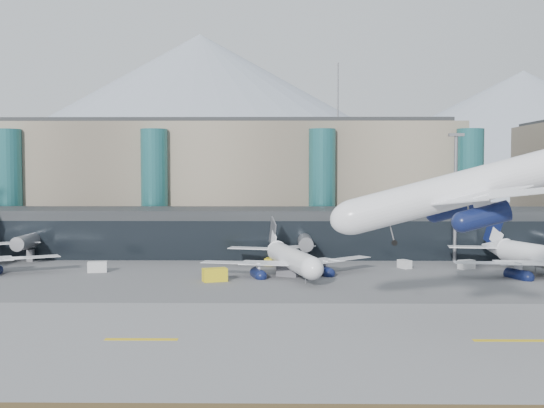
{
  "coord_description": "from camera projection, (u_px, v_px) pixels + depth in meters",
  "views": [
    {
      "loc": [
        -4.82,
        -88.02,
        18.65
      ],
      "look_at": [
        -6.37,
        32.0,
        12.36
      ],
      "focal_mm": 45.0,
      "sensor_mm": 36.0,
      "label": 1
    }
  ],
  "objects": [
    {
      "name": "veh_h",
      "position": [
        215.0,
        275.0,
        112.34
      ],
      "size": [
        4.41,
        3.24,
        2.18
      ],
      "primitive_type": "cube",
      "rotation": [
        0.0,
        0.0,
        0.33
      ],
      "color": "gold",
      "rests_on": "ground"
    },
    {
      "name": "runway_strip",
      "position": [
        325.0,
        340.0,
        73.82
      ],
      "size": [
        400.0,
        40.0,
        0.04
      ],
      "primitive_type": "cube",
      "color": "slate",
      "rests_on": "ground"
    },
    {
      "name": "terminal_main",
      "position": [
        204.0,
        181.0,
        178.18
      ],
      "size": [
        130.0,
        30.0,
        31.0
      ],
      "color": "gray",
      "rests_on": "ground"
    },
    {
      "name": "veh_g",
      "position": [
        405.0,
        264.0,
        127.11
      ],
      "size": [
        2.57,
        3.06,
        1.55
      ],
      "primitive_type": "cube",
      "rotation": [
        0.0,
        0.0,
        -1.11
      ],
      "color": "silver",
      "rests_on": "ground"
    },
    {
      "name": "runway_markings",
      "position": [
        325.0,
        340.0,
        73.82
      ],
      "size": [
        128.0,
        1.0,
        0.02
      ],
      "color": "gold",
      "rests_on": "ground"
    },
    {
      "name": "veh_d",
      "position": [
        466.0,
        265.0,
        126.02
      ],
      "size": [
        3.35,
        2.73,
        1.69
      ],
      "primitive_type": "cube",
      "rotation": [
        0.0,
        0.0,
        0.46
      ],
      "color": "silver",
      "rests_on": "ground"
    },
    {
      "name": "jet_parked_right",
      "position": [
        537.0,
        249.0,
        120.36
      ],
      "size": [
        33.4,
        35.52,
        11.42
      ],
      "rotation": [
        0.0,
        0.0,
        1.91
      ],
      "color": "white",
      "rests_on": "ground"
    },
    {
      "name": "concourse",
      "position": [
        303.0,
        232.0,
        146.19
      ],
      "size": [
        170.0,
        27.0,
        10.0
      ],
      "color": "black",
      "rests_on": "ground"
    },
    {
      "name": "veh_c",
      "position": [
        288.0,
        270.0,
        117.54
      ],
      "size": [
        4.19,
        3.27,
        2.07
      ],
      "primitive_type": "cube",
      "rotation": [
        0.0,
        0.0,
        -0.4
      ],
      "color": "#545359",
      "rests_on": "ground"
    },
    {
      "name": "veh_b",
      "position": [
        269.0,
        262.0,
        131.39
      ],
      "size": [
        1.86,
        2.56,
        1.34
      ],
      "primitive_type": "cube",
      "rotation": [
        0.0,
        0.0,
        1.37
      ],
      "color": "gold",
      "rests_on": "ground"
    },
    {
      "name": "jet_parked_mid",
      "position": [
        288.0,
        251.0,
        120.87
      ],
      "size": [
        31.58,
        32.68,
        10.5
      ],
      "rotation": [
        0.0,
        0.0,
        1.82
      ],
      "color": "white",
      "rests_on": "ground"
    },
    {
      "name": "lightmast_mid",
      "position": [
        455.0,
        190.0,
        135.59
      ],
      "size": [
        3.0,
        1.2,
        25.6
      ],
      "color": "slate",
      "rests_on": "ground"
    },
    {
      "name": "hero_jet",
      "position": [
        488.0,
        175.0,
        79.58
      ],
      "size": [
        35.76,
        37.06,
        11.93
      ],
      "rotation": [
        0.0,
        -0.26,
        -0.01
      ],
      "color": "white",
      "rests_on": "ground"
    },
    {
      "name": "mountain_ridge",
      "position": [
        311.0,
        129.0,
        465.65
      ],
      "size": [
        910.0,
        400.0,
        110.0
      ],
      "color": "gray",
      "rests_on": "ground"
    },
    {
      "name": "veh_a",
      "position": [
        97.0,
        267.0,
        122.39
      ],
      "size": [
        3.67,
        2.51,
        1.9
      ],
      "primitive_type": "cube",
      "rotation": [
        0.0,
        0.0,
        0.19
      ],
      "color": "silver",
      "rests_on": "ground"
    },
    {
      "name": "teal_towers",
      "position": [
        238.0,
        188.0,
        162.16
      ],
      "size": [
        116.4,
        19.4,
        46.0
      ],
      "color": "#256669",
      "rests_on": "ground"
    },
    {
      "name": "ground",
      "position": [
        318.0,
        311.0,
        88.8
      ],
      "size": [
        900.0,
        900.0,
        0.0
      ],
      "primitive_type": "plane",
      "color": "#515154",
      "rests_on": "ground"
    }
  ]
}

